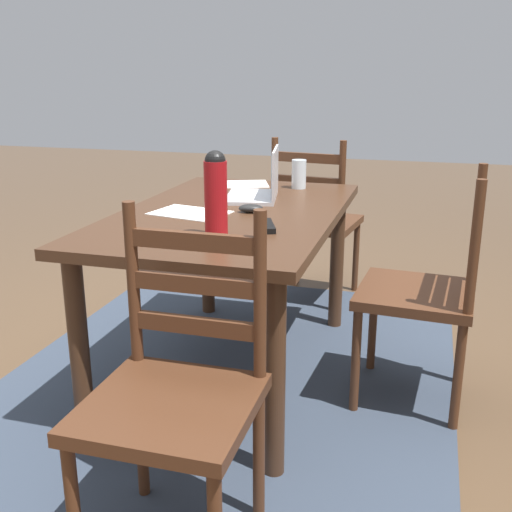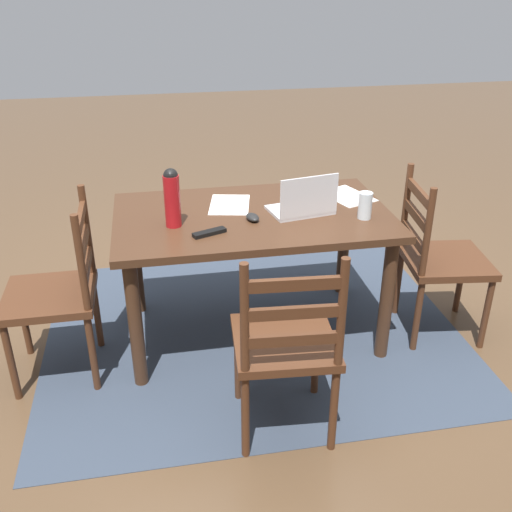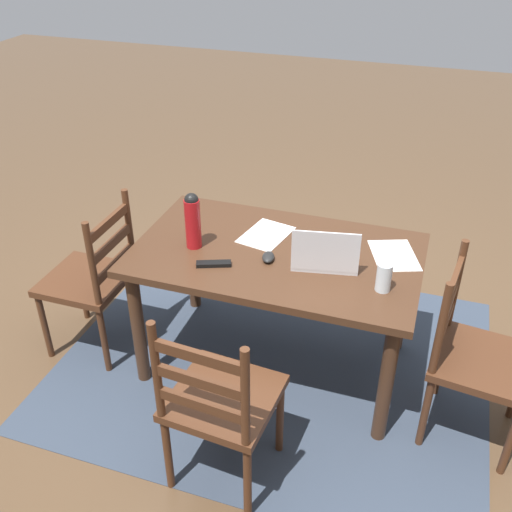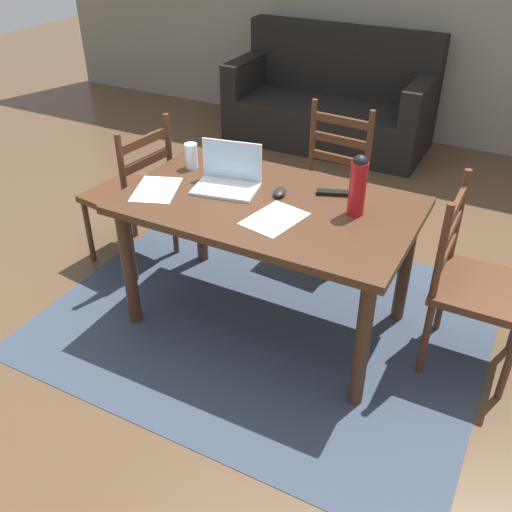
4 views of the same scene
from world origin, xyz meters
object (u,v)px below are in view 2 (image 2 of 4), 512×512
at_px(water_bottle, 172,197).
at_px(computer_mouse, 253,217).
at_px(chair_right_far, 58,293).
at_px(tv_remote, 209,233).
at_px(chair_far_head, 286,345).
at_px(dining_table, 253,231).
at_px(chair_left_far, 439,259).
at_px(drinking_glass, 365,205).
at_px(laptop, 304,204).

height_order(water_bottle, computer_mouse, water_bottle).
distance_m(chair_right_far, computer_mouse, 1.04).
distance_m(computer_mouse, tv_remote, 0.27).
height_order(chair_far_head, chair_right_far, same).
height_order(dining_table, chair_right_far, chair_right_far).
bearing_deg(chair_right_far, chair_left_far, -179.85).
bearing_deg(water_bottle, dining_table, -168.64).
bearing_deg(chair_far_head, water_bottle, -60.02).
bearing_deg(drinking_glass, chair_far_head, 48.87).
relative_size(laptop, tv_remote, 2.09).
bearing_deg(drinking_glass, tv_remote, 4.10).
xyz_separation_m(chair_left_far, tv_remote, (1.27, 0.05, 0.29)).
height_order(chair_left_far, drinking_glass, chair_left_far).
relative_size(laptop, computer_mouse, 3.56).
height_order(chair_right_far, drinking_glass, chair_right_far).
distance_m(dining_table, tv_remote, 0.36).
height_order(dining_table, water_bottle, water_bottle).
bearing_deg(tv_remote, chair_far_head, 2.11).
bearing_deg(dining_table, laptop, 167.24).
distance_m(chair_left_far, chair_right_far, 2.03).
height_order(chair_right_far, water_bottle, water_bottle).
relative_size(laptop, drinking_glass, 2.55).
xyz_separation_m(chair_far_head, computer_mouse, (0.01, -0.72, 0.30)).
xyz_separation_m(laptop, drinking_glass, (-0.30, 0.11, 0.01)).
bearing_deg(laptop, drinking_glass, 160.37).
bearing_deg(laptop, water_bottle, 2.14).
distance_m(chair_left_far, tv_remote, 1.30).
height_order(laptop, drinking_glass, laptop).
height_order(chair_left_far, computer_mouse, chair_left_far).
bearing_deg(computer_mouse, chair_far_head, 78.84).
bearing_deg(chair_far_head, dining_table, -90.22).
xyz_separation_m(chair_far_head, chair_right_far, (1.01, -0.63, 0.00)).
relative_size(drinking_glass, tv_remote, 0.82).
height_order(laptop, water_bottle, water_bottle).
height_order(laptop, computer_mouse, laptop).
height_order(chair_left_far, chair_right_far, same).
bearing_deg(water_bottle, drinking_glass, 175.28).
xyz_separation_m(drinking_glass, tv_remote, (0.81, 0.06, -0.06)).
xyz_separation_m(dining_table, laptop, (-0.26, 0.06, 0.16)).
bearing_deg(computer_mouse, chair_left_far, 163.31).
height_order(chair_right_far, laptop, laptop).
distance_m(chair_right_far, water_bottle, 0.74).
bearing_deg(chair_left_far, chair_far_head, 32.04).
bearing_deg(water_bottle, tv_remote, 139.77).
bearing_deg(computer_mouse, dining_table, -113.44).
xyz_separation_m(water_bottle, tv_remote, (-0.16, 0.14, -0.15)).
distance_m(laptop, computer_mouse, 0.28).
distance_m(chair_left_far, drinking_glass, 0.58).
distance_m(chair_right_far, tv_remote, 0.81).
bearing_deg(water_bottle, laptop, -177.86).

